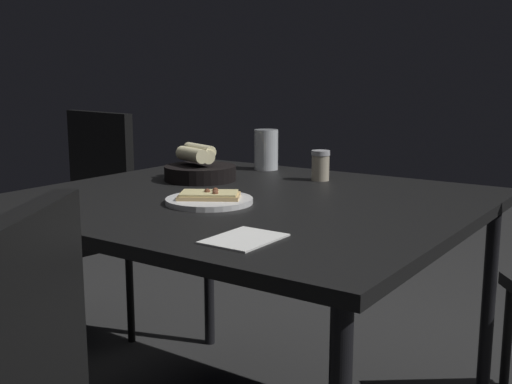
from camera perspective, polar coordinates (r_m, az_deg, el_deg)
name	(u,v)px	position (r m, az deg, el deg)	size (l,w,h in m)	color
dining_table	(248,215)	(1.74, -0.72, -2.13)	(1.09, 1.19, 0.74)	black
pizza_plate	(209,199)	(1.63, -4.24, -0.66)	(0.23, 0.23, 0.04)	white
bread_basket	(200,169)	(1.99, -5.07, 2.09)	(0.22, 0.22, 0.11)	black
beer_glass	(266,152)	(2.21, 0.92, 3.62)	(0.08, 0.08, 0.14)	silver
pepper_shaker	(320,167)	(1.99, 5.83, 2.24)	(0.06, 0.06, 0.09)	#BFB299
napkin	(244,239)	(1.28, -1.08, -4.24)	(0.16, 0.12, 0.00)	white
chair_far	(78,214)	(2.63, -15.77, -1.89)	(0.50, 0.50, 0.92)	black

